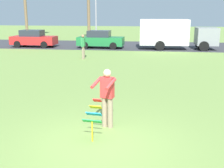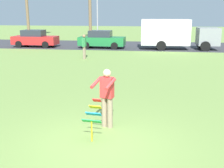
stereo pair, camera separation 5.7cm
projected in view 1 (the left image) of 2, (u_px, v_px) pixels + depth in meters
name	position (u px, v px, depth m)	size (l,w,h in m)	color
ground_plane	(101.00, 144.00, 7.30)	(120.00, 120.00, 0.00)	olive
road_strip	(139.00, 46.00, 28.29)	(120.00, 8.00, 0.01)	#38383D
person_kite_flyer	(107.00, 96.00, 8.16)	(0.67, 0.75, 1.73)	gray
kite_held	(94.00, 115.00, 7.46)	(0.52, 0.66, 1.03)	red
parked_car_red	(34.00, 39.00, 27.09)	(4.21, 1.86, 1.60)	red
parked_car_green	(100.00, 40.00, 26.25)	(4.26, 1.95, 1.60)	#1E7238
parked_truck_grey_van	(173.00, 33.00, 25.23)	(6.76, 2.26, 2.62)	gray
streetlight_pole	(96.00, 5.00, 32.79)	(0.24, 1.65, 7.00)	#9E9EA3
person_walker_near	(83.00, 46.00, 20.17)	(0.25, 0.57, 1.73)	gray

